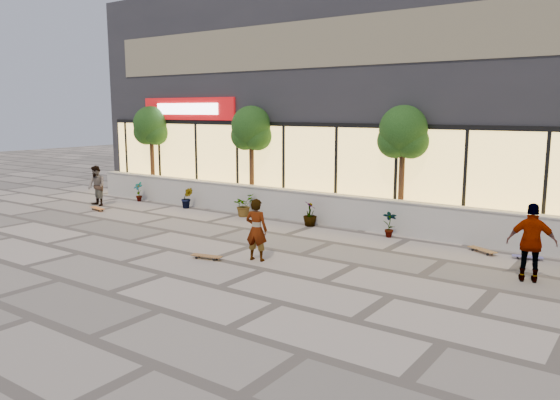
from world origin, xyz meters
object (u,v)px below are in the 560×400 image
Objects in this scene: skateboard_right_near at (482,250)px; skater_left at (96,186)px; tree_west at (151,128)px; skateboard_left at (97,208)px; skater_right_near at (532,243)px; skateboard_right_far at (528,257)px; skater_center at (256,230)px; tree_midwest at (251,131)px; skateboard_center at (207,256)px; tree_mideast at (403,135)px.

skater_left is at bearing -144.97° from skateboard_right_near.
skateboard_left is (0.86, -3.55, -2.90)m from tree_west.
skater_left is 16.01m from skater_right_near.
skater_right_near is at bearing -93.75° from skateboard_right_far.
skateboard_right_near is at bearing -148.99° from skater_center.
tree_west is 3.65m from skater_left.
tree_west is at bearing 158.78° from skateboard_right_far.
skateboard_right_far is at bearing -91.44° from skater_right_near.
tree_midwest is 6.53m from skateboard_left.
skater_center is at bearing -108.46° from skateboard_right_near.
skateboard_right_near is at bearing 164.27° from skateboard_right_far.
skateboard_center is at bearing -61.27° from tree_midwest.
tree_midwest is at bearing -160.05° from skateboard_right_near.
skateboard_center is (-7.10, -2.80, -0.80)m from skater_right_near.
tree_midwest is 5.19× the size of skateboard_right_far.
skateboard_right_far is (10.10, -1.50, -2.91)m from tree_midwest.
tree_west is 11.23m from skateboard_center.
tree_west is 14.84m from skateboard_right_near.
tree_mideast is 4.58× the size of skateboard_right_near.
skater_center is at bearing 6.23° from skater_right_near.
skateboard_center is (-2.60, -6.20, -2.90)m from tree_mideast.
skateboard_right_far is at bearing -155.25° from skater_center.
skateboard_right_far is (1.12, -0.00, -0.01)m from skateboard_right_near.
tree_mideast is at bearing 21.36° from skater_left.
tree_west is at bearing 180.00° from tree_midwest.
skater_left is at bearing -165.78° from tree_mideast.
tree_midwest is 2.46× the size of skater_left.
skateboard_center reaches higher than skateboard_right_far.
tree_mideast reaches higher than skateboard_left.
skater_center is at bearing -105.13° from tree_mideast.
skateboard_right_near is (8.97, -1.50, -2.90)m from tree_midwest.
skateboard_left is at bearing -161.54° from tree_mideast.
skater_left is at bearing -25.78° from skater_center.
tree_midwest is 7.47m from skater_center.
skater_left reaches higher than skateboard_left.
tree_west is 2.47× the size of skater_center.
skater_right_near is at bearing 5.41° from skater_left.
tree_mideast reaches higher than skater_center.
skater_center is (4.50, -5.54, -2.19)m from tree_midwest.
tree_west is at bearing -25.41° from skater_right_near.
tree_west is 4.41× the size of skateboard_left.
skater_center is (10.00, -5.54, -2.19)m from tree_west.
skater_left is (-11.50, -2.91, -2.19)m from tree_mideast.
skateboard_right_near is 1.12m from skateboard_right_far.
tree_west reaches higher than skateboard_right_far.
tree_west is at bearing 132.61° from skateboard_center.
skateboard_left is 1.18× the size of skateboard_right_far.
skater_left is (-5.50, -2.91, -2.19)m from tree_midwest.
tree_west reaches higher than skateboard_left.
skateboard_right_far is at bearing -8.45° from tree_midwest.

